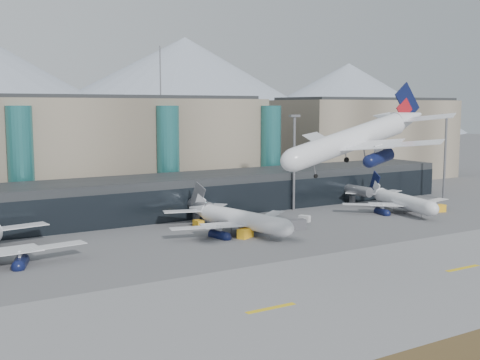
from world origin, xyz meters
The scene contains 18 objects.
ground centered at (0.00, 0.00, 0.00)m, with size 900.00×900.00×0.00m, color #515154.
runway_strip centered at (0.00, -15.00, 0.02)m, with size 400.00×40.00×0.04m, color slate.
runway_markings centered at (0.00, -15.00, 0.05)m, with size 128.00×1.00×0.02m.
concourse centered at (-0.02, 57.73, 4.97)m, with size 170.00×27.00×10.00m.
terminal_main centered at (-25.00, 90.00, 15.44)m, with size 130.00×30.00×31.00m.
terminal_east centered at (95.00, 90.00, 15.44)m, with size 70.00×30.00×31.00m.
teal_towers centered at (-14.99, 74.01, 14.01)m, with size 116.40×19.40×46.00m.
mountain_ridge centered at (15.97, 380.00, 45.74)m, with size 910.00×400.00×110.00m.
lightmast_mid centered at (30.00, 48.00, 14.42)m, with size 3.00×1.20×25.60m.
lightmast_right centered at (80.00, 40.00, 14.42)m, with size 3.00×1.20×25.60m.
hero_jet centered at (5.79, -4.40, 23.58)m, with size 33.03×33.97×10.94m.
jet_parked_mid centered at (1.52, 32.40, 4.27)m, with size 34.42×35.05×11.30m.
jet_parked_right centered at (52.53, 32.32, 4.09)m, with size 32.58×33.63×10.80m.
veh_b centered at (-2.59, 40.80, 0.77)m, with size 2.68×1.65×1.55m, color gold.
veh_c centered at (15.34, 26.77, 1.11)m, with size 4.01×2.12×2.23m, color #48474C.
veh_e centered at (60.99, 25.49, 0.98)m, with size 3.44×1.95×1.95m, color gold.
veh_g centered at (22.18, 32.89, 0.78)m, with size 2.66×1.55×1.55m, color silver.
veh_h centered at (0.54, 25.09, 1.02)m, with size 3.68×1.94×2.03m, color gold.
Camera 1 is at (-65.29, -81.65, 27.89)m, focal length 45.00 mm.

